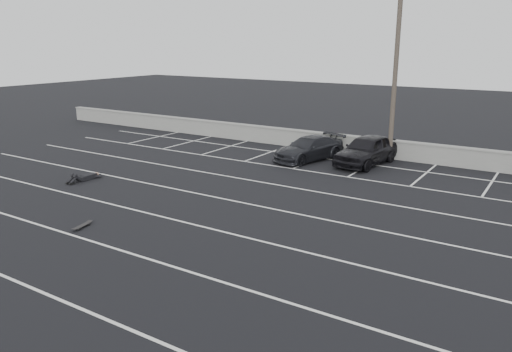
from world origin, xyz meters
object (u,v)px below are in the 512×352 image
Objects in this scene: person at (89,174)px; skateboard at (82,226)px; car_right at (309,148)px; utility_pole at (395,74)px; car_left at (366,150)px.

skateboard is at bearing -42.07° from person.
person reaches higher than skateboard.
utility_pole is at bearing 44.65° from car_right.
car_right is at bearing -159.60° from car_left.
skateboard is (-5.89, -15.55, -4.61)m from utility_pole.
person is at bearing -128.28° from car_left.
car_left reaches higher than car_right.
car_left is 5.95× the size of skateboard.
person is (-10.88, -11.15, -4.45)m from utility_pole.
utility_pole reaches higher than skateboard.
utility_pole is 11.95× the size of skateboard.
car_left is at bearing -123.95° from utility_pole.
car_left is 0.50× the size of utility_pole.
car_left is at bearing 43.90° from person.
utility_pole is at bearing 45.01° from person.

